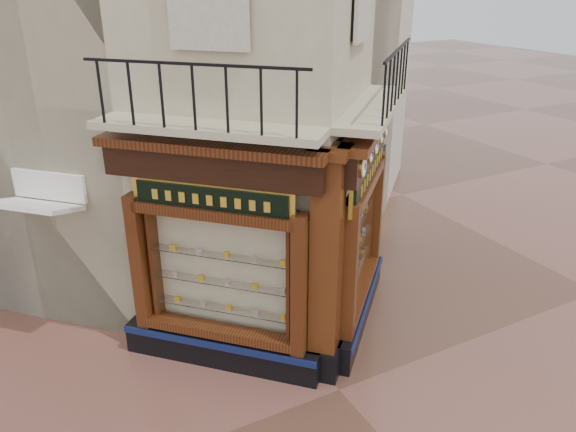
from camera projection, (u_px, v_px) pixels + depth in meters
ground at (339, 390)px, 9.15m from camera, size 80.00×80.00×0.00m
neighbour_left at (53, 9)px, 12.90m from camera, size 11.31×11.31×11.00m
neighbour_right at (249, 4)px, 15.04m from camera, size 11.31×11.31×11.00m
shopfront_left at (217, 262)px, 9.03m from camera, size 2.86×2.86×3.98m
shopfront_right at (361, 228)px, 10.25m from camera, size 2.86×2.86×3.98m
corner_pilaster at (326, 272)px, 8.79m from camera, size 0.85×0.85×3.98m
balcony at (297, 116)px, 8.69m from camera, size 5.94×2.97×1.03m
clock_a at (363, 166)px, 8.33m from camera, size 0.29×0.29×0.36m
clock_b at (370, 153)px, 8.92m from camera, size 0.26×0.26×0.32m
clock_c at (376, 143)px, 9.44m from camera, size 0.31×0.31×0.38m
clock_d at (381, 134)px, 9.98m from camera, size 0.28×0.28×0.34m
clock_e at (386, 126)px, 10.51m from camera, size 0.31×0.31×0.39m
awning at (59, 339)px, 10.44m from camera, size 1.62×1.62×0.31m
signboard_left at (211, 199)px, 8.52m from camera, size 1.93×1.93×0.52m
signboard_right at (369, 170)px, 9.78m from camera, size 2.25×2.25×0.60m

